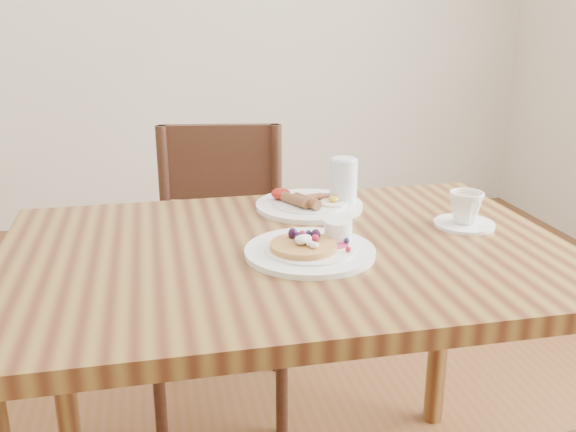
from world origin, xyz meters
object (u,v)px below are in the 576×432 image
at_px(chair_far, 221,255).
at_px(teacup_saucer, 465,211).
at_px(pancake_plate, 312,247).
at_px(water_glass, 344,183).
at_px(breakfast_plate, 308,204).
at_px(dining_table, 288,290).

xyz_separation_m(chair_far, teacup_saucer, (0.51, -0.58, 0.29)).
bearing_deg(pancake_plate, teacup_saucer, 13.74).
bearing_deg(water_glass, chair_far, 127.06).
relative_size(chair_far, breakfast_plate, 3.26).
distance_m(pancake_plate, water_glass, 0.35).
height_order(pancake_plate, water_glass, water_glass).
bearing_deg(teacup_saucer, water_glass, 137.48).
distance_m(dining_table, water_glass, 0.37).
height_order(pancake_plate, teacup_saucer, teacup_saucer).
bearing_deg(teacup_saucer, chair_far, 131.25).
relative_size(breakfast_plate, water_glass, 2.23).
height_order(breakfast_plate, water_glass, water_glass).
xyz_separation_m(dining_table, pancake_plate, (0.04, -0.05, 0.11)).
height_order(chair_far, teacup_saucer, chair_far).
bearing_deg(water_glass, pancake_plate, -117.71).
distance_m(pancake_plate, breakfast_plate, 0.31).
xyz_separation_m(pancake_plate, water_glass, (0.16, 0.31, 0.05)).
distance_m(dining_table, chair_far, 0.65).
distance_m(breakfast_plate, water_glass, 0.11).
xyz_separation_m(chair_far, breakfast_plate, (0.19, -0.37, 0.27)).
bearing_deg(pancake_plate, water_glass, 62.29).
bearing_deg(dining_table, breakfast_plate, 67.53).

